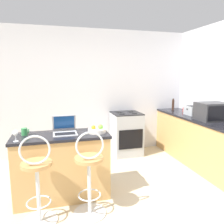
{
  "coord_description": "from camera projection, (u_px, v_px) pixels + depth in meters",
  "views": [
    {
      "loc": [
        -0.6,
        -2.15,
        1.68
      ],
      "look_at": [
        0.45,
        1.69,
        0.99
      ],
      "focal_mm": 35.0,
      "sensor_mm": 36.0,
      "label": 1
    }
  ],
  "objects": [
    {
      "name": "laptop",
      "position": [
        65.0,
        129.0,
        2.96
      ],
      "size": [
        0.31,
        0.33,
        0.24
      ],
      "color": "#B7BABF",
      "rests_on": "breakfast_bar"
    },
    {
      "name": "bar_stool_far",
      "position": [
        89.0,
        175.0,
        2.57
      ],
      "size": [
        0.4,
        0.4,
        1.06
      ],
      "color": "silver",
      "rests_on": "ground_plane"
    },
    {
      "name": "fruit_bowl",
      "position": [
        97.0,
        130.0,
        2.99
      ],
      "size": [
        0.25,
        0.25,
        0.11
      ],
      "color": "silver",
      "rests_on": "breakfast_bar"
    },
    {
      "name": "microwave",
      "position": [
        212.0,
        111.0,
        3.78
      ],
      "size": [
        0.49,
        0.38,
        0.31
      ],
      "color": "#2D2D30",
      "rests_on": "counter_right"
    },
    {
      "name": "breakfast_bar",
      "position": [
        62.0,
        166.0,
        2.98
      ],
      "size": [
        1.26,
        0.54,
        0.89
      ],
      "color": "tan",
      "rests_on": "ground_plane"
    },
    {
      "name": "bar_stool_near",
      "position": [
        37.0,
        182.0,
        2.42
      ],
      "size": [
        0.4,
        0.4,
        1.06
      ],
      "color": "silver",
      "rests_on": "ground_plane"
    },
    {
      "name": "mug_green",
      "position": [
        25.0,
        132.0,
        2.86
      ],
      "size": [
        0.1,
        0.08,
        0.09
      ],
      "color": "#338447",
      "rests_on": "breakfast_bar"
    },
    {
      "name": "counter_right",
      "position": [
        209.0,
        145.0,
        3.83
      ],
      "size": [
        0.59,
        2.91,
        0.89
      ],
      "color": "tan",
      "rests_on": "ground_plane"
    },
    {
      "name": "pepper_mill",
      "position": [
        173.0,
        105.0,
        4.85
      ],
      "size": [
        0.05,
        0.05,
        0.26
      ],
      "color": "#331E14",
      "rests_on": "counter_right"
    },
    {
      "name": "stove_range",
      "position": [
        126.0,
        133.0,
        4.61
      ],
      "size": [
        0.59,
        0.58,
        0.9
      ],
      "color": "#9EA3A8",
      "rests_on": "ground_plane"
    },
    {
      "name": "mug_red",
      "position": [
        185.0,
        109.0,
        4.67
      ],
      "size": [
        0.1,
        0.08,
        0.09
      ],
      "color": "red",
      "rests_on": "counter_right"
    },
    {
      "name": "toaster",
      "position": [
        192.0,
        111.0,
        4.27
      ],
      "size": [
        0.2,
        0.28,
        0.18
      ],
      "color": "#9EA3A8",
      "rests_on": "counter_right"
    },
    {
      "name": "ground_plane",
      "position": [
        113.0,
        224.0,
        2.49
      ],
      "size": [
        20.0,
        20.0,
        0.0
      ],
      "primitive_type": "plane",
      "color": "#BCAD8E"
    },
    {
      "name": "wine_glass_short",
      "position": [
        15.0,
        134.0,
        2.58
      ],
      "size": [
        0.06,
        0.06,
        0.14
      ],
      "color": "silver",
      "rests_on": "breakfast_bar"
    },
    {
      "name": "wall_back",
      "position": [
        82.0,
        93.0,
        4.56
      ],
      "size": [
        12.0,
        0.06,
        2.6
      ],
      "color": "silver",
      "rests_on": "ground_plane"
    }
  ]
}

